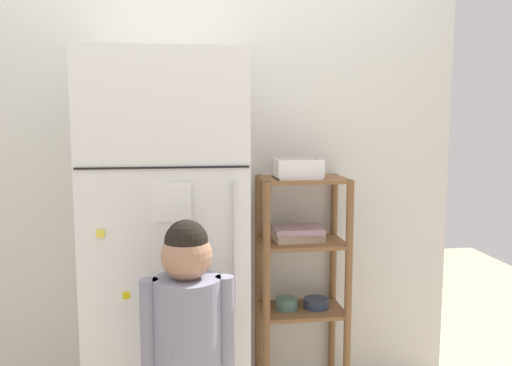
% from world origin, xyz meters
% --- Properties ---
extents(kitchen_wall_back, '(2.60, 0.03, 2.21)m').
position_xyz_m(kitchen_wall_back, '(0.00, 0.34, 1.10)').
color(kitchen_wall_back, silver).
rests_on(kitchen_wall_back, ground).
extents(refrigerator, '(0.69, 0.61, 1.71)m').
position_xyz_m(refrigerator, '(-0.18, 0.02, 0.85)').
color(refrigerator, white).
rests_on(refrigerator, ground).
extents(child_standing, '(0.34, 0.25, 1.07)m').
position_xyz_m(child_standing, '(-0.10, -0.47, 0.65)').
color(child_standing, '#312E48').
rests_on(child_standing, ground).
extents(pantry_shelf_unit, '(0.43, 0.30, 1.14)m').
position_xyz_m(pantry_shelf_unit, '(0.46, 0.16, 0.70)').
color(pantry_shelf_unit, brown).
rests_on(pantry_shelf_unit, ground).
extents(fruit_bin, '(0.22, 0.17, 0.09)m').
position_xyz_m(fruit_bin, '(0.44, 0.14, 1.17)').
color(fruit_bin, white).
rests_on(fruit_bin, pantry_shelf_unit).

